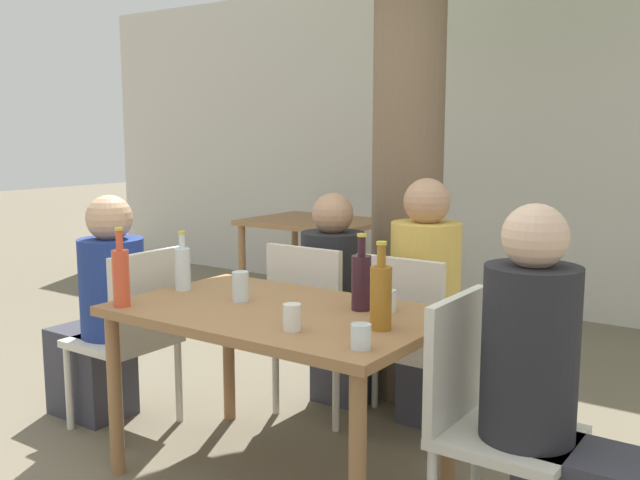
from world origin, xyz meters
name	(u,v)px	position (x,y,z in m)	size (l,w,h in m)	color
ground_plane	(280,478)	(0.00, 0.00, 0.00)	(30.00, 30.00, 0.00)	#706651
cafe_building_wall	(547,141)	(0.00, 3.44, 1.40)	(10.00, 0.08, 2.80)	beige
dining_table_front	(279,329)	(0.00, 0.00, 0.66)	(1.35, 0.84, 0.75)	#996B42
dining_table_back	(314,232)	(-1.62, 2.54, 0.65)	(1.08, 0.85, 0.75)	#996B42
patio_chair_0	(134,329)	(-0.91, 0.00, 0.52)	(0.44, 0.44, 0.91)	beige
patio_chair_1	(485,411)	(0.91, 0.00, 0.52)	(0.44, 0.44, 0.91)	beige
patio_chair_2	(316,320)	(-0.27, 0.65, 0.52)	(0.44, 0.44, 0.91)	beige
patio_chair_3	(410,337)	(0.27, 0.65, 0.52)	(0.44, 0.44, 0.91)	beige
person_seated_0	(102,320)	(-1.15, 0.00, 0.52)	(0.56, 0.32, 1.17)	#383842
person_seated_1	(553,415)	(1.14, 0.00, 0.56)	(0.56, 0.32, 1.25)	#383842
person_seated_2	(342,310)	(-0.27, 0.89, 0.52)	(0.33, 0.57, 1.16)	#383842
person_seated_3	(432,316)	(0.27, 0.88, 0.57)	(0.34, 0.57, 1.26)	#383842
water_bottle_0	(183,267)	(-0.58, 0.02, 0.86)	(0.07, 0.07, 0.27)	silver
wine_bottle_1	(361,280)	(0.29, 0.18, 0.87)	(0.08, 0.08, 0.32)	#331923
soda_bottle_2	(121,276)	(-0.56, -0.34, 0.88)	(0.07, 0.07, 0.33)	#DB4C2D
amber_bottle_3	(381,295)	(0.50, -0.03, 0.88)	(0.08, 0.08, 0.33)	#9E661E
drinking_glass_0	(361,336)	(0.57, -0.27, 0.79)	(0.07, 0.07, 0.09)	silver
drinking_glass_1	(292,317)	(0.24, -0.23, 0.80)	(0.07, 0.07, 0.10)	silver
drinking_glass_2	(388,301)	(0.39, 0.22, 0.79)	(0.07, 0.07, 0.09)	white
drinking_glass_3	(240,286)	(-0.22, 0.01, 0.81)	(0.07, 0.07, 0.13)	silver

